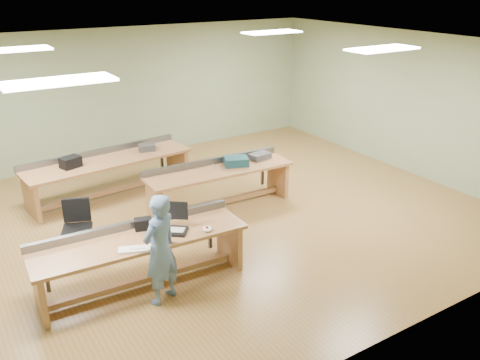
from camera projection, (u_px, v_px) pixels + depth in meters
The scene contains 22 objects.
floor at pixel (203, 219), 9.06m from camera, with size 10.00×10.00×0.00m, color #956238.
ceiling at pixel (198, 47), 7.94m from camera, with size 10.00×10.00×0.00m, color silver.
wall_back at pixel (118, 95), 11.64m from camera, with size 10.00×0.04×3.00m, color gray.
wall_front at pixel (378, 235), 5.36m from camera, with size 10.00×0.04×3.00m, color gray.
wall_right at pixel (405, 102), 10.97m from camera, with size 0.04×8.00×3.00m, color gray.
fluor_panels at pixel (198, 49), 7.95m from camera, with size 6.20×3.50×0.03m.
workbench_front at pixel (141, 250), 6.95m from camera, with size 2.95×0.91×0.86m.
workbench_mid at pixel (219, 179), 9.39m from camera, with size 2.81×0.84×0.86m.
workbench_back at pixel (109, 168), 9.88m from camera, with size 3.32×1.20×0.86m.
person at pixel (160, 250), 6.53m from camera, with size 0.56×0.37×1.54m, color slate.
laptop_base at pixel (174, 231), 7.00m from camera, with size 0.34×0.28×0.04m, color black.
laptop_screen at pixel (176, 210), 7.03m from camera, with size 0.34×0.02×0.27m, color black.
keyboard at pixel (137, 249), 6.55m from camera, with size 0.49×0.16×0.03m, color white.
trackball_mouse at pixel (207, 229), 7.04m from camera, with size 0.13×0.15×0.07m, color white.
camera_bag at pixel (143, 224), 7.07m from camera, with size 0.24×0.15×0.16m, color black.
task_chair at pixel (78, 237), 7.77m from camera, with size 0.63×0.63×0.90m.
parts_bin_teal at pixel (236, 161), 9.46m from camera, with size 0.44×0.33×0.15m, color #153B45.
parts_bin_grey at pixel (260, 156), 9.81m from camera, with size 0.40×0.26×0.11m, color #38383A.
mug at pixel (230, 163), 9.42m from camera, with size 0.13×0.13×0.11m, color #38383A.
drinks_can at pixel (213, 168), 9.20m from camera, with size 0.06×0.06×0.11m, color silver.
storage_box_back at pixel (71, 162), 9.35m from camera, with size 0.35×0.25×0.20m, color black.
tray_back at pixel (147, 148), 10.26m from camera, with size 0.32×0.23×0.13m, color #38383A.
Camera 1 is at (-3.77, -7.24, 4.04)m, focal length 38.00 mm.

